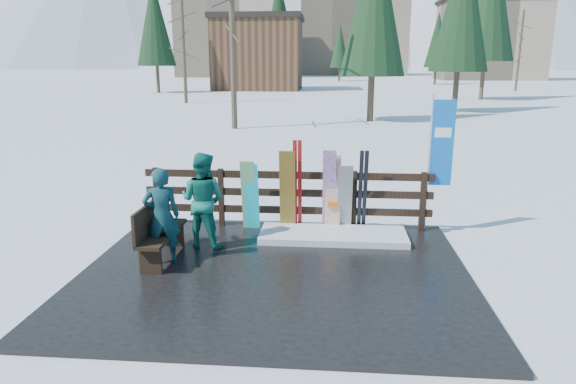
# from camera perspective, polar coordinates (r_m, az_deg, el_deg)

# --- Properties ---
(ground) EXTENTS (700.00, 700.00, 0.00)m
(ground) POSITION_cam_1_polar(r_m,az_deg,el_deg) (8.14, -1.47, -9.26)
(ground) COLOR white
(ground) RESTS_ON ground
(deck) EXTENTS (6.00, 5.00, 0.08)m
(deck) POSITION_cam_1_polar(r_m,az_deg,el_deg) (8.12, -1.48, -9.00)
(deck) COLOR black
(deck) RESTS_ON ground
(fence) EXTENTS (5.60, 0.10, 1.15)m
(fence) POSITION_cam_1_polar(r_m,az_deg,el_deg) (9.97, -0.12, -0.30)
(fence) COLOR black
(fence) RESTS_ON deck
(snow_patch) EXTENTS (2.69, 1.00, 0.12)m
(snow_patch) POSITION_cam_1_polar(r_m,az_deg,el_deg) (9.54, 5.03, -4.81)
(snow_patch) COLOR white
(snow_patch) RESTS_ON deck
(bench) EXTENTS (0.41, 1.50, 0.97)m
(bench) POSITION_cam_1_polar(r_m,az_deg,el_deg) (8.64, -14.29, -4.06)
(bench) COLOR black
(bench) RESTS_ON deck
(snowboard_0) EXTENTS (0.27, 0.24, 1.32)m
(snowboard_0) POSITION_cam_1_polar(r_m,az_deg,el_deg) (9.84, -4.04, -0.54)
(snowboard_0) COLOR #0EDEF7
(snowboard_0) RESTS_ON deck
(snowboard_1) EXTENTS (0.27, 0.28, 1.37)m
(snowboard_1) POSITION_cam_1_polar(r_m,az_deg,el_deg) (9.84, -4.41, -0.38)
(snowboard_1) COLOR silver
(snowboard_1) RESTS_ON deck
(snowboard_2) EXTENTS (0.30, 0.24, 1.57)m
(snowboard_2) POSITION_cam_1_polar(r_m,az_deg,el_deg) (9.73, -0.06, 0.10)
(snowboard_2) COLOR gold
(snowboard_2) RESTS_ON deck
(snowboard_3) EXTENTS (0.24, 0.40, 1.61)m
(snowboard_3) POSITION_cam_1_polar(r_m,az_deg,el_deg) (9.69, 4.58, 0.12)
(snowboard_3) COLOR silver
(snowboard_3) RESTS_ON deck
(snowboard_4) EXTENTS (0.28, 0.33, 1.33)m
(snowboard_4) POSITION_cam_1_polar(r_m,az_deg,el_deg) (9.73, 6.32, -0.74)
(snowboard_4) COLOR black
(snowboard_4) RESTS_ON deck
(snowboard_5) EXTENTS (0.29, 0.20, 1.51)m
(snowboard_5) POSITION_cam_1_polar(r_m,az_deg,el_deg) (9.70, 5.00, -0.19)
(snowboard_5) COLOR white
(snowboard_5) RESTS_ON deck
(ski_pair_a) EXTENTS (0.17, 0.22, 1.77)m
(ski_pair_a) POSITION_cam_1_polar(r_m,az_deg,el_deg) (9.76, 1.06, 0.73)
(ski_pair_a) COLOR maroon
(ski_pair_a) RESTS_ON deck
(ski_pair_b) EXTENTS (0.17, 0.32, 1.60)m
(ski_pair_b) POSITION_cam_1_polar(r_m,az_deg,el_deg) (9.78, 8.29, 0.10)
(ski_pair_b) COLOR black
(ski_pair_b) RESTS_ON deck
(rental_flag) EXTENTS (0.45, 0.04, 2.60)m
(rental_flag) POSITION_cam_1_polar(r_m,az_deg,el_deg) (10.00, 16.43, 4.69)
(rental_flag) COLOR silver
(rental_flag) RESTS_ON deck
(person_front) EXTENTS (0.66, 0.54, 1.57)m
(person_front) POSITION_cam_1_polar(r_m,az_deg,el_deg) (8.41, -13.87, -2.61)
(person_front) COLOR #17564B
(person_front) RESTS_ON deck
(person_back) EXTENTS (0.94, 0.81, 1.68)m
(person_back) POSITION_cam_1_polar(r_m,az_deg,el_deg) (9.01, -9.45, -0.90)
(person_back) COLOR #146C5F
(person_back) RESTS_ON deck
(resort_buildings) EXTENTS (73.00, 87.60, 22.60)m
(resort_buildings) POSITION_cam_1_polar(r_m,az_deg,el_deg) (123.00, 5.15, 17.25)
(resort_buildings) COLOR tan
(resort_buildings) RESTS_ON ground
(trees) EXTENTS (42.19, 68.79, 13.23)m
(trees) POSITION_cam_1_polar(r_m,az_deg,el_deg) (56.46, 6.68, 16.75)
(trees) COLOR #382B1E
(trees) RESTS_ON ground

